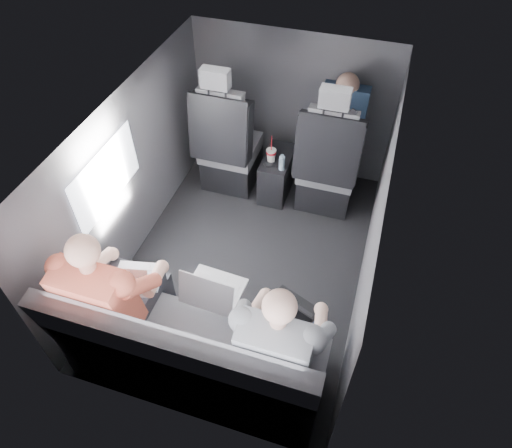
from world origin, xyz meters
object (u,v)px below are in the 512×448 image
(center_console, at_px, (277,174))
(laptop_black, at_px, (290,312))
(soda_cup, at_px, (271,155))
(passenger_front_right, at_px, (342,120))
(passenger_rear_left, at_px, (115,293))
(front_seat_right, at_px, (327,169))
(passenger_rear_right, at_px, (281,341))
(rear_bench, at_px, (192,356))
(water_bottle, at_px, (282,163))
(laptop_silver, at_px, (212,289))
(laptop_white, at_px, (134,278))
(front_seat_left, at_px, (228,150))

(center_console, distance_m, laptop_black, 1.79)
(soda_cup, bearing_deg, passenger_front_right, 29.26)
(soda_cup, bearing_deg, laptop_black, -70.21)
(passenger_front_right, bearing_deg, passenger_rear_left, -115.54)
(center_console, bearing_deg, front_seat_right, -5.07)
(laptop_black, height_order, passenger_rear_right, passenger_rear_right)
(passenger_rear_left, bearing_deg, passenger_front_right, 64.46)
(rear_bench, distance_m, water_bottle, 1.80)
(soda_cup, height_order, laptop_silver, laptop_silver)
(laptop_silver, distance_m, passenger_rear_right, 0.53)
(rear_bench, relative_size, passenger_rear_right, 1.34)
(laptop_white, bearing_deg, water_bottle, 71.24)
(laptop_silver, height_order, laptop_black, laptop_silver)
(center_console, relative_size, rear_bench, 0.30)
(passenger_rear_left, bearing_deg, soda_cup, 75.36)
(water_bottle, bearing_deg, front_seat_right, 16.81)
(soda_cup, height_order, laptop_white, laptop_white)
(rear_bench, height_order, laptop_silver, rear_bench)
(front_seat_left, bearing_deg, soda_cup, -5.01)
(laptop_black, xyz_separation_m, passenger_rear_right, (-0.00, -0.19, -0.01))
(front_seat_right, height_order, water_bottle, front_seat_right)
(front_seat_left, height_order, passenger_rear_left, front_seat_left)
(front_seat_left, xyz_separation_m, passenger_rear_left, (-0.05, -1.81, 0.23))
(front_seat_right, height_order, center_console, front_seat_right)
(front_seat_left, relative_size, passenger_front_right, 1.75)
(front_seat_left, bearing_deg, passenger_rear_left, -91.71)
(center_console, height_order, laptop_white, laptop_white)
(soda_cup, xyz_separation_m, laptop_white, (-0.41, -1.64, 0.16))
(laptop_white, height_order, passenger_front_right, passenger_front_right)
(front_seat_right, height_order, laptop_black, front_seat_right)
(water_bottle, bearing_deg, passenger_rear_left, -108.88)
(laptop_silver, bearing_deg, center_console, 91.43)
(soda_cup, bearing_deg, passenger_rear_left, -104.64)
(front_seat_right, xyz_separation_m, passenger_rear_right, (0.08, -1.81, 0.22))
(laptop_black, bearing_deg, rear_bench, -151.55)
(laptop_white, relative_size, laptop_silver, 0.93)
(soda_cup, bearing_deg, front_seat_right, 4.17)
(rear_bench, height_order, soda_cup, rear_bench)
(center_console, height_order, passenger_front_right, passenger_front_right)
(front_seat_left, xyz_separation_m, passenger_rear_right, (0.98, -1.81, 0.22))
(front_seat_left, relative_size, laptop_silver, 3.55)
(water_bottle, bearing_deg, soda_cup, 146.44)
(front_seat_left, relative_size, rear_bench, 0.79)
(laptop_white, bearing_deg, rear_bench, -26.73)
(rear_bench, bearing_deg, soda_cup, 91.27)
(rear_bench, xyz_separation_m, passenger_rear_right, (0.53, 0.10, 0.31))
(water_bottle, xyz_separation_m, laptop_silver, (-0.03, -1.49, 0.17))
(water_bottle, relative_size, passenger_front_right, 0.21)
(front_seat_left, height_order, water_bottle, front_seat_left)
(front_seat_right, distance_m, passenger_front_right, 0.43)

